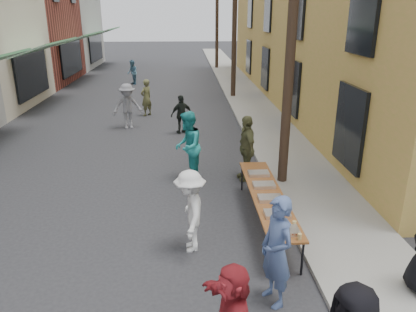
{
  "coord_description": "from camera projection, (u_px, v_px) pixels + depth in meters",
  "views": [
    {
      "loc": [
        1.66,
        -7.27,
        4.53
      ],
      "look_at": [
        2.16,
        1.74,
        1.3
      ],
      "focal_mm": 35.0,
      "sensor_mm": 36.0,
      "label": 1
    }
  ],
  "objects": [
    {
      "name": "ground",
      "position": [
        107.0,
        246.0,
        8.27
      ],
      "size": [
        120.0,
        120.0,
        0.0
      ],
      "primitive_type": "plane",
      "color": "#28282B",
      "rests_on": "ground"
    },
    {
      "name": "sidewalk",
      "position": [
        245.0,
        96.0,
        22.62
      ],
      "size": [
        2.2,
        60.0,
        0.1
      ],
      "primitive_type": "cube",
      "color": "gray",
      "rests_on": "ground"
    },
    {
      "name": "building_ochre",
      "position": [
        372.0,
        1.0,
        20.33
      ],
      "size": [
        10.0,
        28.0,
        10.0
      ],
      "primitive_type": "cube",
      "color": "#B39B40",
      "rests_on": "ground"
    },
    {
      "name": "utility_pole_near",
      "position": [
        293.0,
        13.0,
        9.8
      ],
      "size": [
        0.26,
        0.26,
        9.0
      ],
      "primitive_type": "cylinder",
      "color": "#2D2116",
      "rests_on": "ground"
    },
    {
      "name": "utility_pole_mid",
      "position": [
        235.0,
        12.0,
        21.08
      ],
      "size": [
        0.26,
        0.26,
        9.0
      ],
      "primitive_type": "cylinder",
      "color": "#2D2116",
      "rests_on": "ground"
    },
    {
      "name": "utility_pole_far",
      "position": [
        217.0,
        12.0,
        32.36
      ],
      "size": [
        0.26,
        0.26,
        9.0
      ],
      "primitive_type": "cylinder",
      "color": "#2D2116",
      "rests_on": "ground"
    },
    {
      "name": "serving_table",
      "position": [
        267.0,
        196.0,
        8.9
      ],
      "size": [
        0.7,
        4.0,
        0.75
      ],
      "color": "brown",
      "rests_on": "ground"
    },
    {
      "name": "catering_tray_sausage",
      "position": [
        285.0,
        231.0,
        7.32
      ],
      "size": [
        0.5,
        0.33,
        0.08
      ],
      "primitive_type": "cube",
      "color": "maroon",
      "rests_on": "serving_table"
    },
    {
      "name": "catering_tray_foil_b",
      "position": [
        277.0,
        214.0,
        7.93
      ],
      "size": [
        0.5,
        0.33,
        0.08
      ],
      "primitive_type": "cube",
      "color": "#B2B2B7",
      "rests_on": "serving_table"
    },
    {
      "name": "catering_tray_buns",
      "position": [
        270.0,
        198.0,
        8.59
      ],
      "size": [
        0.5,
        0.33,
        0.08
      ],
      "primitive_type": "cube",
      "color": "tan",
      "rests_on": "serving_table"
    },
    {
      "name": "catering_tray_foil_d",
      "position": [
        264.0,
        185.0,
        9.25
      ],
      "size": [
        0.5,
        0.33,
        0.08
      ],
      "primitive_type": "cube",
      "color": "#B2B2B7",
      "rests_on": "serving_table"
    },
    {
      "name": "catering_tray_buns_end",
      "position": [
        259.0,
        173.0,
        9.9
      ],
      "size": [
        0.5,
        0.33,
        0.08
      ],
      "primitive_type": "cube",
      "color": "tan",
      "rests_on": "serving_table"
    },
    {
      "name": "condiment_jar_a",
      "position": [
        276.0,
        240.0,
        7.02
      ],
      "size": [
        0.07,
        0.07,
        0.08
      ],
      "primitive_type": "cylinder",
      "color": "#A57F26",
      "rests_on": "serving_table"
    },
    {
      "name": "condiment_jar_b",
      "position": [
        275.0,
        237.0,
        7.12
      ],
      "size": [
        0.07,
        0.07,
        0.08
      ],
      "primitive_type": "cylinder",
      "color": "#A57F26",
      "rests_on": "serving_table"
    },
    {
      "name": "condiment_jar_c",
      "position": [
        274.0,
        234.0,
        7.21
      ],
      "size": [
        0.07,
        0.07,
        0.08
      ],
      "primitive_type": "cylinder",
      "color": "#A57F26",
      "rests_on": "serving_table"
    },
    {
      "name": "cup_stack",
      "position": [
        300.0,
        237.0,
        7.09
      ],
      "size": [
        0.08,
        0.08,
        0.12
      ],
      "primitive_type": "cylinder",
      "color": "tan",
      "rests_on": "serving_table"
    },
    {
      "name": "guest_front_b",
      "position": [
        277.0,
        252.0,
        6.41
      ],
      "size": [
        0.67,
        0.8,
        1.89
      ],
      "primitive_type": "imported",
      "rotation": [
        0.0,
        0.0,
        -1.21
      ],
      "color": "#485D8C",
      "rests_on": "ground"
    },
    {
      "name": "guest_front_c",
      "position": [
        188.0,
        146.0,
        11.28
      ],
      "size": [
        0.89,
        1.06,
        1.97
      ],
      "primitive_type": "imported",
      "rotation": [
        0.0,
        0.0,
        -1.73
      ],
      "color": "teal",
      "rests_on": "ground"
    },
    {
      "name": "guest_front_d",
      "position": [
        190.0,
        211.0,
        7.92
      ],
      "size": [
        0.67,
        1.11,
        1.69
      ],
      "primitive_type": "imported",
      "rotation": [
        0.0,
        0.0,
        -1.53
      ],
      "color": "white",
      "rests_on": "ground"
    },
    {
      "name": "guest_front_e",
      "position": [
        246.0,
        148.0,
        11.31
      ],
      "size": [
        0.6,
        1.14,
        1.86
      ],
      "primitive_type": "imported",
      "rotation": [
        0.0,
        0.0,
        -1.43
      ],
      "color": "brown",
      "rests_on": "ground"
    },
    {
      "name": "passerby_left",
      "position": [
        128.0,
        106.0,
        16.38
      ],
      "size": [
        1.32,
        0.99,
        1.82
      ],
      "primitive_type": "imported",
      "rotation": [
        0.0,
        0.0,
        0.3
      ],
      "color": "gray",
      "rests_on": "ground"
    },
    {
      "name": "passerby_mid",
      "position": [
        182.0,
        114.0,
        15.71
      ],
      "size": [
        0.96,
        0.69,
        1.51
      ],
      "primitive_type": "imported",
      "rotation": [
        0.0,
        0.0,
        3.55
      ],
      "color": "black",
      "rests_on": "ground"
    },
    {
      "name": "passerby_right",
      "position": [
        146.0,
        98.0,
        18.4
      ],
      "size": [
        0.69,
        0.72,
        1.66
      ],
      "primitive_type": "imported",
      "rotation": [
        0.0,
        0.0,
        4.02
      ],
      "color": "brown",
      "rests_on": "ground"
    },
    {
      "name": "passerby_far",
      "position": [
        132.0,
        72.0,
        26.34
      ],
      "size": [
        0.82,
        0.92,
        1.57
      ],
      "primitive_type": "imported",
      "rotation": [
        0.0,
        0.0,
        5.07
      ],
      "color": "teal",
      "rests_on": "ground"
    }
  ]
}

